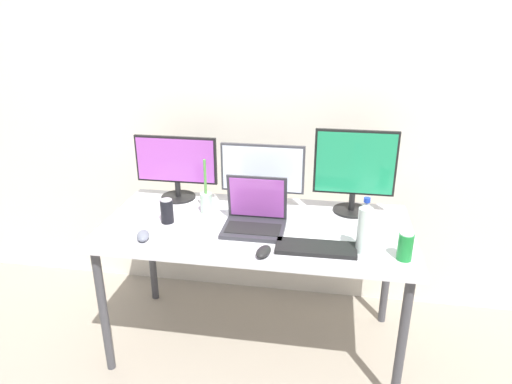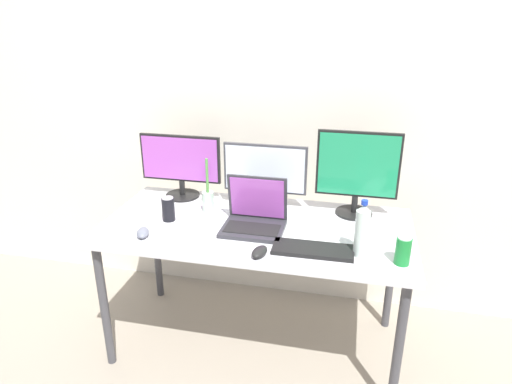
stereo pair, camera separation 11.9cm
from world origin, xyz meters
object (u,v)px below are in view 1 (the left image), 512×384
Objects in this scene: laptop_silver at (256,217)px; soda_can_near_keyboard at (167,211)px; work_desk at (256,236)px; monitor_left at (176,165)px; mouse_by_keyboard at (263,252)px; bamboo_vase at (206,201)px; monitor_right at (355,169)px; keyboard_main at (316,248)px; water_bottle at (364,227)px; soda_can_by_laptop at (405,247)px; monitor_center at (262,175)px; mouse_by_laptop at (143,236)px.

laptop_silver is 0.46m from soda_can_near_keyboard.
work_desk is 3.33× the size of monitor_left.
bamboo_vase reaches higher than mouse_by_keyboard.
soda_can_near_keyboard is at bearing -162.84° from monitor_right.
work_desk is 4.28× the size of keyboard_main.
keyboard_main is 0.24m from water_bottle.
work_desk is 0.58m from water_bottle.
water_bottle is at bearing -24.76° from monitor_left.
monitor_right reaches higher than laptop_silver.
mouse_by_keyboard reaches higher than work_desk.
monitor_right is at bearing 114.07° from soda_can_by_laptop.
mouse_by_keyboard is 0.37× the size of bamboo_vase.
soda_can_by_laptop is (0.18, -0.04, -0.06)m from water_bottle.
laptop_silver is at bearing -81.90° from work_desk.
monitor_right is 0.71m from mouse_by_keyboard.
soda_can_by_laptop is at bearing -23.08° from monitor_left.
soda_can_near_keyboard is (-0.54, 0.26, 0.04)m from mouse_by_keyboard.
monitor_center is 0.86m from soda_can_by_laptop.
laptop_silver is at bearing 162.34° from water_bottle.
soda_can_by_laptop is at bearing -34.26° from monitor_center.
keyboard_main is 0.79m from soda_can_near_keyboard.
soda_can_by_laptop is at bearing -12.49° from water_bottle.
mouse_by_laptop reaches higher than keyboard_main.
monitor_center is (0.50, -0.03, -0.02)m from monitor_left.
monitor_right reaches higher than monitor_center.
mouse_by_keyboard is 0.42× the size of water_bottle.
soda_can_near_keyboard is (-0.77, 0.17, 0.05)m from keyboard_main.
monitor_left is at bearing 141.45° from bamboo_vase.
monitor_right is at bearing 68.85° from keyboard_main.
mouse_by_laptop is at bearing -178.73° from keyboard_main.
monitor_center reaches higher than keyboard_main.
soda_can_near_keyboard and soda_can_by_laptop have the same top height.
bamboo_vase is (-0.28, -0.14, -0.12)m from monitor_center.
keyboard_main is 3.33× the size of mouse_by_keyboard.
laptop_silver is 1.01× the size of bamboo_vase.
monitor_center is at bearing 111.34° from mouse_by_keyboard.
bamboo_vase is (-0.81, 0.30, -0.05)m from water_bottle.
monitor_right is 0.58m from laptop_silver.
monitor_right is (0.49, 0.00, 0.06)m from monitor_center.
monitor_left reaches higher than soda_can_near_keyboard.
soda_can_by_laptop reaches higher than keyboard_main.
water_bottle is at bearing -20.52° from work_desk.
monitor_center is 0.72m from mouse_by_laptop.
work_desk is 0.32m from mouse_by_keyboard.
soda_can_near_keyboard is at bearing -178.37° from laptop_silver.
soda_can_near_keyboard is at bearing 166.59° from mouse_by_keyboard.
soda_can_by_laptop is at bearing -9.39° from soda_can_near_keyboard.
keyboard_main is at bearing -12.48° from soda_can_near_keyboard.
monitor_center reaches higher than water_bottle.
work_desk is 0.38m from keyboard_main.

